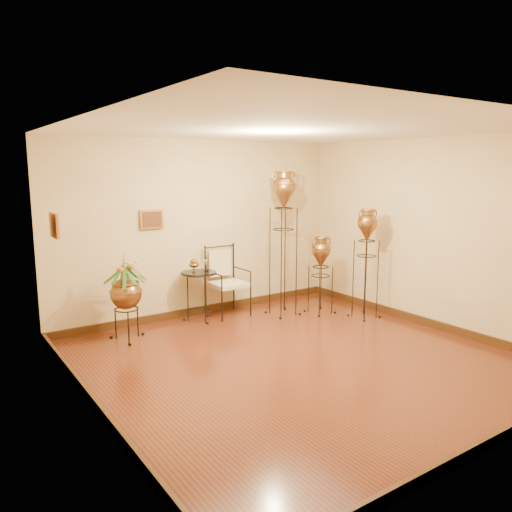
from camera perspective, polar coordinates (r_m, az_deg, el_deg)
ground at (r=6.36m, az=4.85°, el=-11.73°), size 5.00×5.00×0.00m
room_shell at (r=5.94m, az=5.00°, el=4.01°), size 5.02×5.02×2.81m
amphora_tall at (r=7.97m, az=3.14°, el=1.64°), size 0.51×0.51×2.34m
amphora_mid at (r=8.04m, az=12.45°, el=-0.75°), size 0.46×0.46×1.76m
amphora_short at (r=8.21m, az=7.39°, el=-2.13°), size 0.50×0.50×1.29m
planter_urn at (r=7.06m, az=-14.66°, el=-3.77°), size 0.72×0.72×1.27m
armchair at (r=8.04m, az=-3.22°, el=-2.92°), size 0.64×0.60×1.12m
side_table at (r=7.83m, az=-6.48°, el=-4.48°), size 0.57×0.57×0.98m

